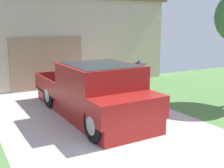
% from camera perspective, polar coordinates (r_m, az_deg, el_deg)
% --- Properties ---
extents(pickup_truck, '(2.09, 5.16, 1.60)m').
position_cam_1_polar(pickup_truck, '(8.08, -3.24, -1.91)').
color(pickup_truck, maroon).
rests_on(pickup_truck, ground).
extents(person_with_hat, '(0.52, 0.47, 1.64)m').
position_cam_1_polar(person_with_hat, '(8.55, 5.46, 0.02)').
color(person_with_hat, navy).
rests_on(person_with_hat, ground).
extents(handbag, '(0.33, 0.16, 0.38)m').
position_cam_1_polar(handbag, '(8.60, 6.95, -5.33)').
color(handbag, '#B24C56').
rests_on(handbag, ground).
extents(house_with_garage, '(11.40, 7.05, 4.86)m').
position_cam_1_polar(house_with_garage, '(15.27, -15.14, 10.81)').
color(house_with_garage, '#C1AE98').
rests_on(house_with_garage, ground).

